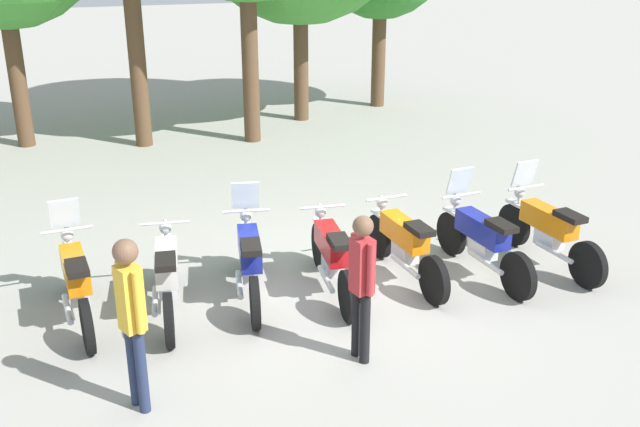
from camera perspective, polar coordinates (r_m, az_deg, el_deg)
name	(u,v)px	position (r m, az deg, el deg)	size (l,w,h in m)	color
ground_plane	(332,290)	(9.83, 0.90, -5.91)	(80.00, 80.00, 0.00)	#9E9B93
motorcycle_0	(76,281)	(9.37, -18.29, -4.95)	(0.62, 2.19, 1.37)	black
motorcycle_1	(167,275)	(9.26, -11.70, -4.69)	(0.65, 2.19, 0.99)	black
motorcycle_2	(250,259)	(9.50, -5.45, -3.53)	(0.70, 2.18, 1.37)	black
motorcycle_3	(332,255)	(9.60, 0.94, -3.26)	(0.62, 2.19, 0.99)	black
motorcycle_4	(404,244)	(10.02, 6.52, -2.33)	(0.62, 2.19, 0.99)	black
motorcycle_5	(482,239)	(10.30, 12.37, -1.95)	(0.62, 2.19, 1.37)	black
motorcycle_6	(548,230)	(10.85, 17.17, -1.20)	(0.62, 2.19, 1.37)	black
person_0	(131,311)	(7.28, -14.35, -7.30)	(0.32, 0.40, 1.82)	#232D4C
person_1	(362,278)	(7.91, 3.25, -4.96)	(0.27, 0.41, 1.70)	black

